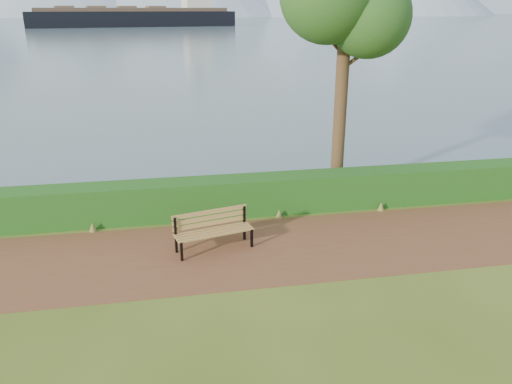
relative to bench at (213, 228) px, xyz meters
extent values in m
plane|color=#3E4F16|center=(0.32, -0.58, -0.52)|extent=(140.00, 140.00, 0.00)
cube|color=brown|center=(0.32, -0.28, -0.52)|extent=(40.00, 3.40, 0.01)
cube|color=#154012|center=(0.32, 2.02, -0.02)|extent=(32.00, 0.85, 1.00)
cube|color=#425D6A|center=(0.32, 259.42, -0.52)|extent=(700.00, 510.00, 0.00)
cube|color=black|center=(-0.75, -0.51, -0.30)|extent=(0.06, 0.07, 0.45)
cube|color=black|center=(-0.85, -0.08, -0.09)|extent=(0.06, 0.07, 0.87)
cube|color=black|center=(-0.80, -0.29, -0.10)|extent=(0.17, 0.52, 0.05)
cube|color=black|center=(0.90, -0.11, -0.30)|extent=(0.06, 0.07, 0.45)
cube|color=black|center=(0.79, 0.32, -0.09)|extent=(0.06, 0.07, 0.87)
cube|color=black|center=(0.84, 0.11, -0.10)|extent=(0.17, 0.52, 0.05)
cube|color=#AC7E42|center=(0.07, -0.28, -0.07)|extent=(1.78, 0.52, 0.04)
cube|color=#AC7E42|center=(0.04, -0.15, -0.07)|extent=(1.78, 0.52, 0.04)
cube|color=#AC7E42|center=(0.01, -0.03, -0.07)|extent=(1.78, 0.52, 0.04)
cube|color=#AC7E42|center=(-0.02, 0.09, -0.07)|extent=(1.78, 0.52, 0.04)
cube|color=#AC7E42|center=(-0.04, 0.15, 0.05)|extent=(1.77, 0.47, 0.10)
cube|color=#AC7E42|center=(-0.04, 0.15, 0.19)|extent=(1.77, 0.47, 0.10)
cube|color=#AC7E42|center=(-0.04, 0.15, 0.33)|extent=(1.77, 0.47, 0.10)
cylinder|color=#3A2617|center=(4.03, 3.01, 2.75)|extent=(0.36, 0.36, 6.54)
sphere|color=#174517|center=(4.72, 3.52, 4.93)|extent=(2.36, 2.36, 2.36)
sphere|color=#174517|center=(4.48, 2.49, 4.56)|extent=(2.18, 2.18, 2.18)
cylinder|color=#3A2617|center=(4.43, 3.01, 3.47)|extent=(0.96, 0.11, 0.71)
cylinder|color=#3A2617|center=(3.66, 3.10, 3.93)|extent=(0.74, 0.34, 0.65)
cube|color=black|center=(-8.33, 154.97, 0.81)|extent=(62.78, 22.43, 6.21)
cube|color=#49382C|center=(-8.33, 154.97, 4.45)|extent=(57.71, 20.45, 1.06)
cube|color=brown|center=(-27.77, 150.85, 5.16)|extent=(6.42, 6.83, 0.71)
cube|color=brown|center=(-19.09, 152.69, 5.16)|extent=(6.42, 6.83, 0.71)
cube|color=brown|center=(-10.41, 154.53, 5.16)|extent=(6.42, 6.83, 0.71)
cube|color=brown|center=(-1.73, 156.37, 5.16)|extent=(6.42, 6.83, 0.71)
camera|label=1|loc=(-0.92, -10.51, 4.75)|focal=35.00mm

